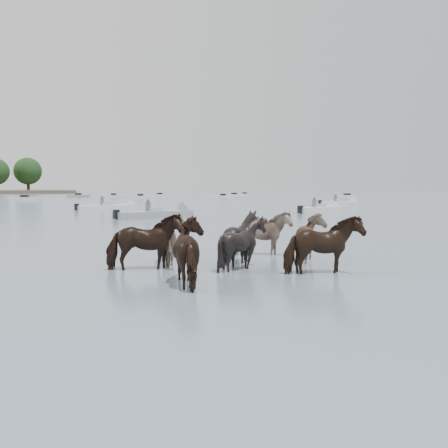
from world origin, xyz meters
name	(u,v)px	position (x,y,z in m)	size (l,w,h in m)	color
ground	(240,264)	(0.00, 0.00, 0.00)	(400.00, 400.00, 0.00)	slate
pony_herd	(236,244)	(-0.33, -0.49, 0.65)	(6.84, 5.00, 1.67)	black
swimming_pony	(263,222)	(7.43, 12.48, 0.10)	(0.72, 0.44, 0.44)	black
motorboat_b	(164,214)	(3.66, 20.37, 0.22)	(6.28, 2.97, 1.92)	gray
motorboat_c	(115,207)	(2.50, 32.92, 0.22)	(6.32, 2.97, 1.92)	silver
motorboat_d	(324,210)	(17.93, 21.35, 0.23)	(5.33, 3.09, 1.92)	silver
motorboat_e	(344,204)	(28.38, 32.17, 0.23)	(5.12, 2.59, 1.92)	silver
distant_flotilla	(47,197)	(-1.32, 76.62, 0.26)	(106.28, 28.39, 0.93)	gray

